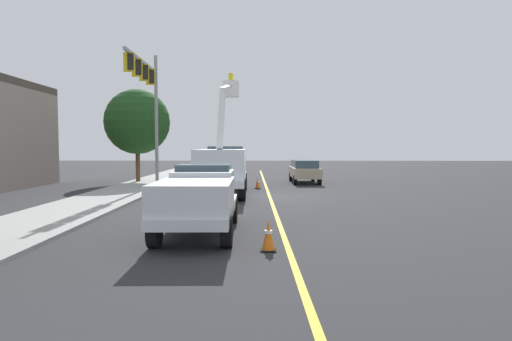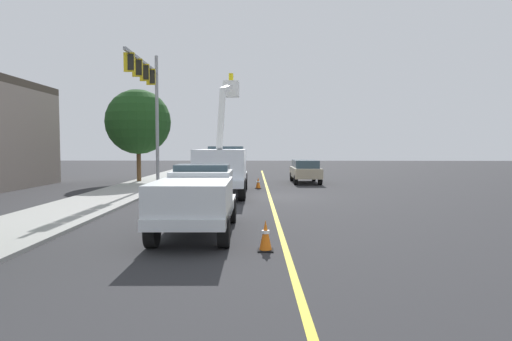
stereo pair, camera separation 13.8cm
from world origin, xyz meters
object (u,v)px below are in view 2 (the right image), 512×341
Objects in this scene: traffic_cone_leading at (266,236)px; traffic_signal_mast at (148,91)px; service_pickup_truck at (197,197)px; utility_bucket_truck at (223,166)px; passing_minivan at (305,170)px; traffic_cone_mid_front at (258,183)px.

traffic_cone_leading is 18.04m from traffic_signal_mast.
traffic_signal_mast is (13.37, 5.15, 4.99)m from service_pickup_truck.
traffic_cone_leading is (-12.99, -2.38, -1.22)m from utility_bucket_truck.
passing_minivan is 6.11× the size of traffic_cone_leading.
passing_minivan is (7.66, -5.27, -0.64)m from utility_bucket_truck.
traffic_cone_mid_front is at bearing -83.69° from traffic_signal_mast.
traffic_cone_mid_front is 0.08× the size of traffic_signal_mast.
traffic_cone_leading is 0.09× the size of traffic_signal_mast.
utility_bucket_truck is 7.08m from traffic_signal_mast.
service_pickup_truck reaches higher than traffic_cone_leading.
utility_bucket_truck reaches higher than traffic_cone_mid_front.
traffic_signal_mast is (-5.15, 10.13, 5.14)m from passing_minivan.
service_pickup_truck is 19.18m from passing_minivan.
passing_minivan reaches higher than traffic_cone_mid_front.
traffic_cone_leading is at bearing -178.27° from traffic_cone_mid_front.
traffic_cone_mid_front is (3.26, -1.89, -1.26)m from utility_bucket_truck.
utility_bucket_truck is 10.87m from service_pickup_truck.
utility_bucket_truck is at bearing 145.47° from passing_minivan.
utility_bucket_truck is 3.97m from traffic_cone_mid_front.
service_pickup_truck is 7.13× the size of traffic_cone_leading.
traffic_cone_mid_front is at bearing -30.07° from utility_bucket_truck.
service_pickup_truck is 0.65× the size of traffic_signal_mast.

